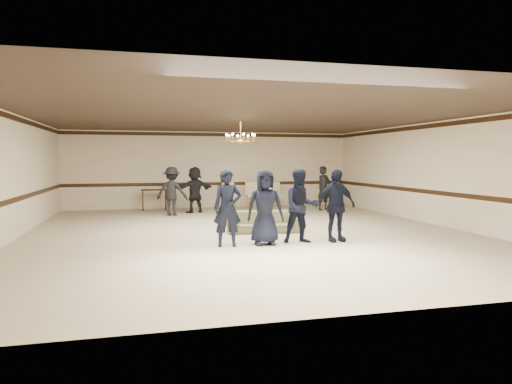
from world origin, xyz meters
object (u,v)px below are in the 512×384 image
boy_d (335,205)px  banquet_chair_mid (253,195)px  boy_c (301,206)px  adult_right (324,188)px  banquet_chair_right (276,195)px  banquet_chair_left (229,196)px  chandelier (241,131)px  boy_b (265,207)px  settee (263,222)px  adult_mid (195,190)px  console_table (154,200)px  boy_a (228,208)px  adult_left (172,191)px

boy_d → banquet_chair_mid: size_ratio=1.68×
boy_d → boy_c: bearing=176.8°
adult_right → banquet_chair_right: adult_right is taller
boy_c → banquet_chair_left: bearing=96.1°
chandelier → boy_b: (-0.03, -2.90, -1.98)m
settee → adult_mid: (-1.33, 5.19, 0.59)m
boy_c → boy_d: 0.90m
boy_b → console_table: (-2.36, 8.28, -0.47)m
adult_mid → adult_right: (5.10, -0.40, 0.00)m
boy_b → banquet_chair_right: size_ratio=1.68×
chandelier → banquet_chair_right: bearing=63.2°
chandelier → boy_a: 3.64m
boy_b → settee: boy_b is taller
adult_right → banquet_chair_right: 2.17m
boy_c → banquet_chair_mid: 8.12m
boy_c → banquet_chair_right: boy_c is taller
chandelier → boy_b: bearing=-90.6°
boy_b → banquet_chair_left: 8.12m
boy_b → boy_d: (1.80, 0.00, 0.00)m
boy_a → banquet_chair_right: 8.83m
settee → banquet_chair_left: banquet_chair_left is taller
boy_a → banquet_chair_left: (1.54, 8.08, -0.36)m
boy_b → settee: 1.99m
boy_b → adult_mid: bearing=102.1°
console_table → adult_right: bearing=-10.9°
adult_right → banquet_chair_mid: size_ratio=1.65×
boy_d → settee: bearing=123.0°
settee → console_table: (-2.81, 6.44, 0.13)m
adult_left → console_table: adult_left is taller
adult_mid → boy_d: bearing=89.6°
boy_c → adult_right: boy_c is taller
adult_left → banquet_chair_left: (2.42, 1.75, -0.35)m
settee → adult_left: bearing=121.7°
boy_a → boy_c: (1.80, 0.00, 0.00)m
boy_a → boy_b: same height
adult_mid → boy_c: bearing=82.9°
boy_b → boy_d: 1.80m
chandelier → settee: 2.82m
banquet_chair_mid → banquet_chair_right: bearing=4.2°
boy_b → settee: size_ratio=0.90×
adult_mid → banquet_chair_right: adult_mid is taller
settee → console_table: bearing=118.8°
adult_right → console_table: 6.80m
boy_c → adult_right: size_ratio=1.02×
boy_b → banquet_chair_mid: (1.64, 8.08, -0.36)m
adult_mid → banquet_chair_mid: size_ratio=1.65×
boy_a → adult_mid: size_ratio=1.02×
boy_c → banquet_chair_right: (1.74, 8.08, -0.36)m
banquet_chair_left → console_table: size_ratio=1.06×
boy_a → banquet_chair_mid: (2.54, 8.08, -0.36)m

